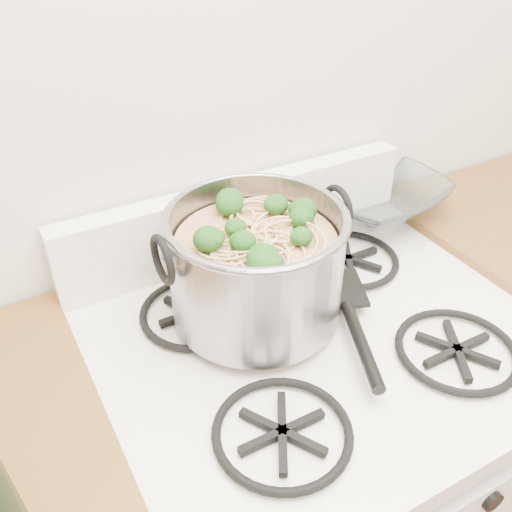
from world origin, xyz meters
The scene contains 4 objects.
gas_range centered at (0.00, 1.26, 0.44)m, with size 0.76×0.66×0.92m.
stock_pot centered at (-0.08, 1.36, 1.02)m, with size 0.33×0.30×0.21m.
spatula centered at (0.08, 1.33, 0.94)m, with size 0.29×0.31×0.02m, color black, non-canonical shape.
glass_bowl centered at (0.33, 1.54, 0.94)m, with size 0.12×0.12×0.03m, color white.
Camera 1 is at (-0.46, 0.68, 1.58)m, focal length 40.00 mm.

